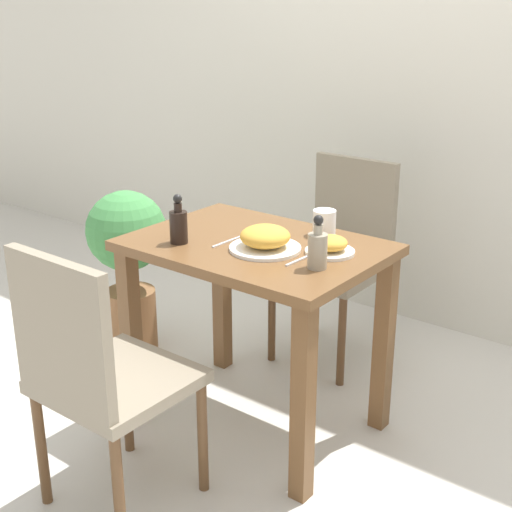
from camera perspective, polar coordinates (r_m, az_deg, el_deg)
name	(u,v)px	position (r m, az deg, el deg)	size (l,w,h in m)	color
ground_plane	(256,420)	(2.83, 0.00, -13.00)	(16.00, 16.00, 0.00)	beige
wall_back	(424,54)	(3.46, 13.29, 15.46)	(8.00, 0.05, 2.60)	beige
dining_table	(256,279)	(2.56, 0.00, -1.89)	(0.88, 0.63, 0.73)	brown
chair_near	(97,371)	(2.20, -12.63, -8.93)	(0.42, 0.42, 0.89)	gray
chair_far	(340,249)	(3.17, 6.74, 0.58)	(0.42, 0.42, 0.89)	gray
food_plate	(265,239)	(2.43, 0.74, 1.35)	(0.25, 0.25, 0.09)	white
side_plate	(330,246)	(2.41, 5.94, 0.81)	(0.17, 0.17, 0.06)	white
drink_cup	(324,223)	(2.59, 5.49, 2.68)	(0.08, 0.08, 0.09)	white
sauce_bottle	(318,248)	(2.26, 4.94, 0.62)	(0.06, 0.06, 0.18)	gray
condiment_bottle	(179,225)	(2.51, -6.22, 2.51)	(0.06, 0.06, 0.18)	black
fork_utensil	(231,240)	(2.53, -2.05, 1.26)	(0.01, 0.19, 0.00)	silver
spoon_utensil	(302,259)	(2.36, 3.71, -0.22)	(0.02, 0.17, 0.00)	silver
potted_plant_left	(128,253)	(3.23, -10.22, 0.22)	(0.36, 0.36, 0.75)	brown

